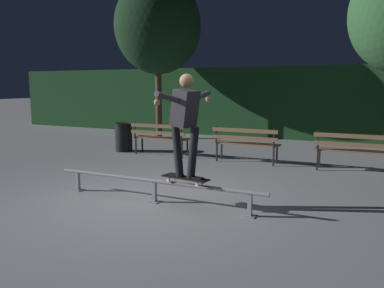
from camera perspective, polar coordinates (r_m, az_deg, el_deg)
ground_plane at (r=6.38m, az=-5.38°, el=-8.34°), size 90.00×90.00×0.00m
hedge_backdrop at (r=14.44m, az=13.33°, el=5.91°), size 24.00×1.20×2.51m
grind_rail at (r=6.29m, az=-5.51°, el=-5.88°), size 3.73×0.18×0.37m
skateboard at (r=5.99m, az=-1.00°, el=-4.99°), size 0.80×0.30×0.09m
skateboarder at (r=5.84m, az=-1.00°, el=3.97°), size 0.63×1.40×1.56m
park_bench_leftmost at (r=10.43m, az=-4.74°, el=1.25°), size 1.60×0.43×0.88m
park_bench_left_center at (r=9.44m, az=7.80°, el=0.44°), size 1.60×0.43×0.88m
park_bench_right_center at (r=8.99m, az=22.39°, el=-0.52°), size 1.60×0.43×0.88m
tree_far_left at (r=13.98m, az=-5.00°, el=16.69°), size 2.95×2.95×5.48m
trash_can at (r=11.27m, az=-9.90°, el=1.05°), size 0.52×0.52×0.80m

